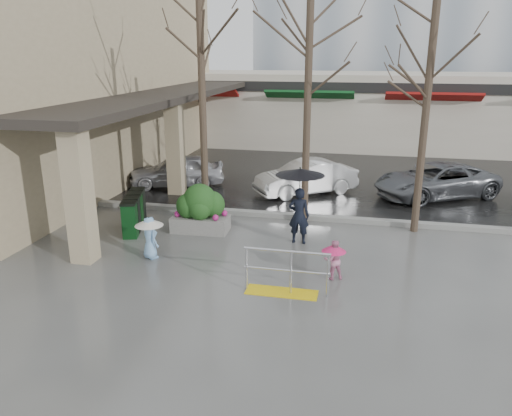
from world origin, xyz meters
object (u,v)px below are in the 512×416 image
at_px(tree_midwest, 309,47).
at_px(woman, 299,195).
at_px(child_pink, 334,256).
at_px(car_a, 177,170).
at_px(tree_west, 201,53).
at_px(tree_mideast, 431,62).
at_px(child_blue, 150,233).
at_px(car_b, 306,178).
at_px(news_boxes, 134,212).
at_px(handrail, 285,277).
at_px(car_c, 436,181).
at_px(planter, 200,209).

xyz_separation_m(tree_midwest, woman, (0.05, -1.69, -3.84)).
distance_m(child_pink, car_a, 9.84).
bearing_deg(tree_west, tree_mideast, 0.00).
xyz_separation_m(child_pink, child_blue, (-4.69, 0.23, 0.13)).
height_order(tree_west, woman, tree_west).
distance_m(tree_mideast, car_b, 6.53).
xyz_separation_m(child_pink, news_boxes, (-6.08, 2.22, -0.03)).
xyz_separation_m(tree_west, child_blue, (-0.34, -3.59, -4.40)).
height_order(car_a, car_b, same).
distance_m(handrail, tree_west, 7.52).
relative_size(car_b, car_c, 0.84).
bearing_deg(planter, handrail, -48.20).
bearing_deg(car_c, tree_west, -91.80).
xyz_separation_m(handrail, car_c, (4.17, 8.73, 0.25)).
distance_m(tree_midwest, child_pink, 6.15).
bearing_deg(car_a, car_b, 70.05).
relative_size(tree_west, tree_midwest, 0.97).
xyz_separation_m(tree_west, car_a, (-2.30, 3.44, -4.45)).
bearing_deg(car_a, tree_midwest, 38.81).
relative_size(tree_mideast, child_pink, 6.77).
height_order(planter, car_c, planter).
distance_m(tree_west, news_boxes, 5.12).
bearing_deg(news_boxes, child_pink, -35.89).
bearing_deg(car_b, planter, -62.96).
bearing_deg(news_boxes, woman, -16.84).
relative_size(tree_west, car_a, 1.84).
distance_m(car_a, car_b, 5.13).
height_order(tree_west, car_a, tree_west).
bearing_deg(tree_west, woman, -27.44).
bearing_deg(news_boxes, car_c, 15.07).
height_order(handrail, news_boxes, news_boxes).
xyz_separation_m(handrail, child_pink, (0.99, 0.98, 0.18)).
relative_size(tree_midwest, planter, 4.15).
bearing_deg(tree_midwest, tree_west, -180.00).
bearing_deg(car_b, child_blue, -59.14).
bearing_deg(woman, handrail, 93.51).
xyz_separation_m(news_boxes, car_a, (-0.57, 5.04, 0.10)).
bearing_deg(handrail, car_a, 124.46).
bearing_deg(planter, child_blue, -105.59).
bearing_deg(tree_west, child_blue, -95.34).
xyz_separation_m(child_blue, car_a, (-1.96, 7.03, -0.06)).
bearing_deg(tree_west, news_boxes, -137.15).
bearing_deg(tree_midwest, child_pink, -73.19).
bearing_deg(child_pink, planter, -52.47).
xyz_separation_m(handrail, car_a, (-5.66, 8.24, 0.25)).
distance_m(child_pink, planter, 4.75).
relative_size(handrail, woman, 0.88).
bearing_deg(car_b, car_a, -125.45).
bearing_deg(news_boxes, handrail, -48.02).
xyz_separation_m(woman, news_boxes, (-4.97, 0.09, -0.86)).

